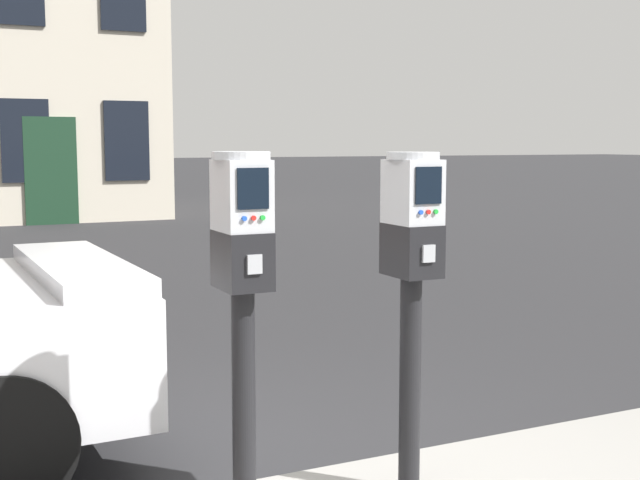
# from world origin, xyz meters

# --- Properties ---
(parking_meter_near_kerb) EXTENTS (0.22, 0.25, 1.44)m
(parking_meter_near_kerb) POSITION_xyz_m (-0.15, -0.20, 1.13)
(parking_meter_near_kerb) COLOR black
(parking_meter_near_kerb) RESTS_ON sidewalk_slab
(parking_meter_twin_adjacent) EXTENTS (0.22, 0.25, 1.43)m
(parking_meter_twin_adjacent) POSITION_xyz_m (0.59, -0.20, 1.13)
(parking_meter_twin_adjacent) COLOR black
(parking_meter_twin_adjacent) RESTS_ON sidewalk_slab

